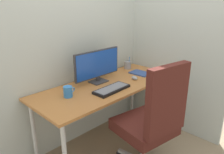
% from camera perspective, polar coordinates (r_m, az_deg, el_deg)
% --- Properties ---
extents(ground_plane, '(8.00, 8.00, 0.00)m').
position_cam_1_polar(ground_plane, '(2.69, -0.95, -16.47)').
color(ground_plane, gray).
extents(wall_back, '(2.61, 0.04, 2.80)m').
position_cam_1_polar(wall_back, '(2.46, -7.27, 15.16)').
color(wall_back, '#B7C1BC').
rests_on(wall_back, ground_plane).
extents(wall_side_right, '(0.04, 1.63, 2.80)m').
position_cam_1_polar(wall_side_right, '(2.78, 13.99, 15.21)').
color(wall_side_right, '#B7C1BC').
rests_on(wall_side_right, ground_plane).
extents(desk, '(1.64, 0.66, 0.72)m').
position_cam_1_polar(desk, '(2.36, -1.04, -3.28)').
color(desk, '#B27038').
rests_on(desk, ground_plane).
extents(office_chair, '(0.58, 0.61, 1.11)m').
position_cam_1_polar(office_chair, '(2.01, 10.37, -10.78)').
color(office_chair, black).
rests_on(office_chair, ground_plane).
extents(monitor, '(0.60, 0.15, 0.35)m').
position_cam_1_polar(monitor, '(2.36, -3.75, 3.14)').
color(monitor, '#333338').
rests_on(monitor, desk).
extents(keyboard, '(0.40, 0.17, 0.03)m').
position_cam_1_polar(keyboard, '(2.18, -0.06, -3.16)').
color(keyboard, black).
rests_on(keyboard, desk).
extents(mouse, '(0.08, 0.10, 0.04)m').
position_cam_1_polar(mouse, '(2.48, 5.86, -0.24)').
color(mouse, '#9EA0A5').
rests_on(mouse, desk).
extents(pen_holder, '(0.09, 0.09, 0.18)m').
position_cam_1_polar(pen_holder, '(2.88, 4.08, 3.14)').
color(pen_holder, gray).
rests_on(pen_holder, desk).
extents(notebook, '(0.18, 0.25, 0.01)m').
position_cam_1_polar(notebook, '(2.70, 7.36, 1.02)').
color(notebook, '#334C8C').
rests_on(notebook, desk).
extents(coffee_mug, '(0.12, 0.08, 0.10)m').
position_cam_1_polar(coffee_mug, '(2.06, -11.32, -3.75)').
color(coffee_mug, '#337FD8').
rests_on(coffee_mug, desk).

